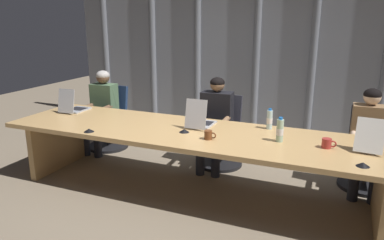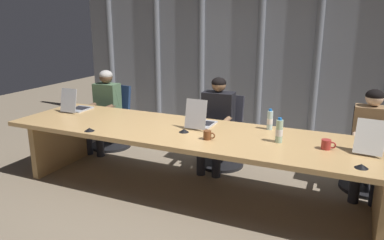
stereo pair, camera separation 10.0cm
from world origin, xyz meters
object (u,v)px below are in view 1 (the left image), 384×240
laptop_left_mid (200,121)px  person_left_end (101,106)px  water_bottle_secondary (280,131)px  conference_mic_middle (89,130)px  coffee_mug_near (209,135)px  office_chair_left_mid (221,139)px  water_bottle_primary (270,120)px  laptop_left_end (74,107)px  office_chair_center (367,158)px  conference_mic_left_side (363,164)px  person_center (368,135)px  laptop_center (370,141)px  person_left_mid (215,118)px  conference_mic_right_side (184,131)px  office_chair_left_end (109,124)px  coffee_mug_far (327,143)px

laptop_left_mid → person_left_end: (-1.79, 0.58, -0.12)m
water_bottle_secondary → conference_mic_middle: 2.00m
person_left_end → coffee_mug_near: size_ratio=9.43×
office_chair_left_mid → water_bottle_primary: (0.73, -0.54, 0.48)m
laptop_left_end → office_chair_center: (3.57, 0.74, -0.44)m
water_bottle_primary → conference_mic_left_side: (0.93, -0.78, -0.09)m
person_center → laptop_center: bearing=-2.8°
water_bottle_secondary → person_center: bearing=43.0°
person_left_end → person_left_mid: (1.75, 0.01, 0.00)m
laptop_center → office_chair_center: size_ratio=0.58×
water_bottle_secondary → person_left_end: bearing=164.0°
water_bottle_primary → conference_mic_middle: bearing=-153.9°
laptop_left_end → coffee_mug_near: bearing=-102.8°
office_chair_left_mid → person_center: person_center is taller
coffee_mug_near → conference_mic_left_side: size_ratio=1.13×
office_chair_center → conference_mic_right_side: (-1.86, -1.02, 0.39)m
conference_mic_left_side → laptop_left_end: bearing=170.6°
person_left_end → office_chair_left_mid: bearing=93.0°
laptop_left_end → conference_mic_left_side: bearing=-101.1°
conference_mic_right_side → person_center: bearing=25.2°
coffee_mug_near → person_left_mid: bearing=105.8°
laptop_left_mid → office_chair_left_mid: size_ratio=0.45×
office_chair_left_mid → water_bottle_primary: water_bottle_primary is taller
office_chair_left_end → person_left_mid: person_left_mid is taller
laptop_left_end → laptop_center: size_ratio=0.75×
office_chair_center → coffee_mug_near: (-1.54, -1.14, 0.42)m
office_chair_left_mid → coffee_mug_near: office_chair_left_mid is taller
coffee_mug_near → laptop_center: bearing=14.3°
office_chair_left_mid → office_chair_center: 1.78m
person_center → water_bottle_primary: 1.10m
conference_mic_middle → conference_mic_right_side: bearing=21.9°
laptop_left_end → person_center: size_ratio=0.34×
person_left_mid → person_center: size_ratio=1.01×
person_left_mid → laptop_left_end: bearing=-74.9°
person_left_end → coffee_mug_near: person_left_end is taller
laptop_center → coffee_mug_near: bearing=110.0°
laptop_left_end → conference_mic_left_side: laptop_left_end is taller
office_chair_center → conference_mic_right_side: bearing=-63.6°
office_chair_left_end → water_bottle_primary: size_ratio=3.98×
person_center → conference_mic_middle: size_ratio=10.63×
coffee_mug_near → conference_mic_middle: size_ratio=1.13×
office_chair_left_end → water_bottle_secondary: (2.70, -0.94, 0.49)m
office_chair_left_end → office_chair_left_mid: (1.79, -0.00, -0.00)m
person_center → office_chair_left_mid: bearing=-96.4°
laptop_left_end → water_bottle_primary: bearing=-87.1°
office_chair_center → coffee_mug_far: bearing=-26.0°
office_chair_left_end → office_chair_center: office_chair_left_end is taller
office_chair_left_mid → water_bottle_secondary: bearing=44.3°
person_center → conference_mic_right_side: (-1.83, -0.86, 0.08)m
laptop_left_end → person_left_end: (0.00, 0.58, -0.12)m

